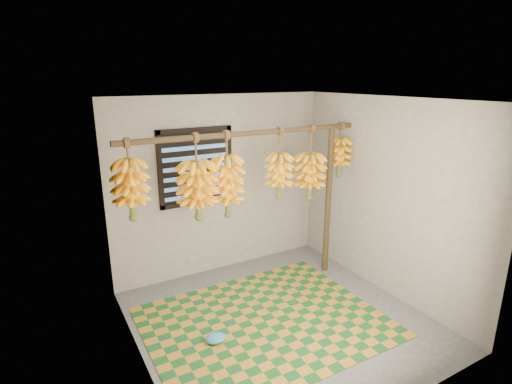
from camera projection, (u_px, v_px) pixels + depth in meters
floor at (280, 320)px, 4.46m from camera, size 3.00×3.00×0.01m
ceiling at (285, 99)px, 3.78m from camera, size 3.00×3.00×0.01m
wall_back at (221, 185)px, 5.37m from camera, size 3.00×0.01×2.40m
wall_left at (135, 249)px, 3.40m from camera, size 0.01×3.00×2.40m
wall_right at (386, 198)px, 4.84m from camera, size 0.01×3.00×2.40m
window at (196, 167)px, 5.10m from camera, size 1.00×0.04×1.00m
hanging_pole at (249, 133)px, 4.48m from camera, size 3.00×0.06×0.06m
support_post at (328, 202)px, 5.33m from camera, size 0.08×0.08×2.00m
woven_mat at (265, 322)px, 4.41m from camera, size 2.53×2.03×0.01m
plastic_bag at (216, 338)px, 4.06m from camera, size 0.24×0.18×0.09m
banana_bunch_a at (131, 189)px, 3.96m from camera, size 0.33×0.33×0.83m
banana_bunch_b at (198, 190)px, 4.33m from camera, size 0.43×0.43×0.95m
banana_bunch_c at (227, 186)px, 4.50m from camera, size 0.36×0.36×0.99m
banana_bunch_d at (279, 176)px, 4.83m from camera, size 0.32×0.32×0.87m
banana_bunch_e at (310, 176)px, 5.06m from camera, size 0.38×0.38×0.95m
banana_bunch_f at (339, 157)px, 5.24m from camera, size 0.30×0.30×0.71m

